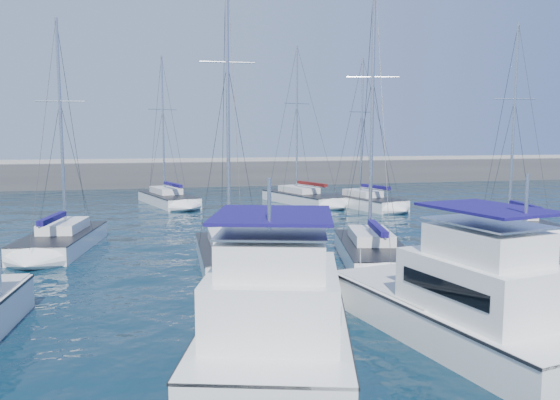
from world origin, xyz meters
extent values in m
plane|color=black|center=(0.00, 0.00, 0.00)|extent=(220.00, 220.00, 0.00)
cube|color=#424244|center=(0.00, 52.00, 1.00)|extent=(160.00, 6.00, 4.00)
cube|color=gray|center=(0.00, 52.00, 3.20)|extent=(160.00, 1.20, 0.50)
cube|color=white|center=(-5.24, -3.40, 0.40)|extent=(6.36, 9.89, 1.60)
cube|color=#262628|center=(-5.24, -3.40, 1.15)|extent=(6.44, 9.91, 0.08)
cube|color=white|center=(-5.56, -4.47, 2.00)|extent=(4.40, 5.01, 1.60)
cube|color=black|center=(-5.56, -4.47, 2.08)|extent=(4.22, 4.22, 0.45)
cube|color=white|center=(-5.62, -4.66, 3.25)|extent=(3.40, 3.61, 0.90)
cube|color=#160E56|center=(-5.62, -4.66, 4.25)|extent=(3.84, 4.11, 0.08)
cube|color=white|center=(0.28, -3.51, 0.40)|extent=(4.82, 9.82, 1.60)
cube|color=#262628|center=(0.28, -3.51, 1.15)|extent=(4.89, 9.83, 0.08)
cube|color=white|center=(0.49, -4.63, 2.00)|extent=(3.42, 4.77, 1.60)
cube|color=black|center=(0.49, -4.63, 2.08)|extent=(3.31, 3.93, 0.45)
cube|color=white|center=(0.53, -4.83, 3.25)|extent=(2.66, 3.39, 0.90)
cube|color=#160E56|center=(0.53, -4.83, 4.25)|extent=(3.00, 3.87, 0.08)
cube|color=white|center=(-13.57, 13.53, 0.30)|extent=(4.24, 8.58, 1.30)
cube|color=#262628|center=(-13.57, 13.53, 0.93)|extent=(4.30, 8.58, 0.06)
cube|color=white|center=(-13.49, 14.03, 1.25)|extent=(2.48, 3.85, 0.55)
cylinder|color=silver|center=(-13.44, 14.34, 7.06)|extent=(0.18, 0.18, 11.22)
cylinder|color=silver|center=(-13.76, 12.31, 1.80)|extent=(0.76, 4.07, 0.12)
cube|color=#160E56|center=(-13.77, 12.21, 1.95)|extent=(0.92, 3.70, 0.28)
cube|color=white|center=(-4.94, 7.67, 0.30)|extent=(3.29, 8.23, 1.30)
cube|color=#262628|center=(-4.94, 7.67, 0.93)|extent=(3.35, 8.23, 0.06)
cube|color=white|center=(-4.92, 8.18, 1.25)|extent=(2.08, 3.62, 0.55)
cylinder|color=silver|center=(-4.91, 8.48, 8.42)|extent=(0.18, 0.18, 13.93)
cylinder|color=silver|center=(-4.98, 6.45, 1.80)|extent=(0.27, 4.06, 0.12)
cube|color=#571311|center=(-4.99, 6.35, 1.95)|extent=(0.48, 3.67, 0.28)
cube|color=white|center=(1.99, 6.67, 0.30)|extent=(4.68, 8.55, 1.30)
cube|color=#262628|center=(1.99, 6.67, 0.93)|extent=(4.74, 8.57, 0.06)
cube|color=white|center=(2.11, 7.16, 1.25)|extent=(2.65, 3.88, 0.55)
cylinder|color=silver|center=(2.18, 7.46, 7.89)|extent=(0.18, 0.18, 12.87)
cylinder|color=silver|center=(1.72, 5.48, 1.80)|extent=(1.05, 3.97, 0.12)
cube|color=#160E56|center=(1.69, 5.39, 1.95)|extent=(1.18, 3.63, 0.28)
cube|color=white|center=(14.25, 12.25, 0.30)|extent=(4.43, 8.28, 1.30)
cube|color=#262628|center=(14.25, 12.25, 0.93)|extent=(4.49, 8.29, 0.06)
cube|color=white|center=(14.34, 12.73, 1.25)|extent=(2.56, 3.74, 0.55)
cylinder|color=silver|center=(14.39, 13.02, 7.45)|extent=(0.18, 0.18, 12.01)
cylinder|color=silver|center=(14.02, 11.09, 1.80)|extent=(0.86, 3.88, 0.12)
cube|color=#160E56|center=(14.00, 10.99, 1.95)|extent=(1.01, 3.54, 0.28)
cube|color=white|center=(-7.16, 32.71, 0.30)|extent=(5.46, 9.84, 1.30)
cube|color=#262628|center=(-7.16, 32.71, 0.93)|extent=(5.52, 9.85, 0.06)
cube|color=white|center=(-7.32, 33.28, 1.25)|extent=(3.00, 4.48, 0.55)
cylinder|color=silver|center=(-7.41, 33.62, 7.49)|extent=(0.18, 0.18, 12.08)
cylinder|color=silver|center=(-6.77, 31.36, 1.80)|extent=(1.41, 4.54, 0.12)
cube|color=#160E56|center=(-6.74, 31.27, 1.95)|extent=(1.50, 4.15, 0.28)
cube|color=white|center=(5.11, 30.61, 0.30)|extent=(5.93, 10.17, 1.30)
cube|color=#262628|center=(5.11, 30.61, 0.93)|extent=(5.99, 10.19, 0.06)
cube|color=white|center=(4.93, 31.19, 1.25)|extent=(3.22, 4.65, 0.55)
cylinder|color=silver|center=(4.81, 31.53, 7.98)|extent=(0.18, 0.18, 13.06)
cylinder|color=silver|center=(5.56, 29.23, 1.80)|extent=(1.61, 4.65, 0.12)
cube|color=#571311|center=(5.59, 29.13, 1.95)|extent=(1.68, 4.26, 0.28)
cube|color=white|center=(9.69, 26.22, 0.30)|extent=(5.07, 8.35, 1.30)
cube|color=#262628|center=(9.69, 26.22, 0.93)|extent=(5.12, 8.37, 0.06)
cube|color=white|center=(9.55, 26.69, 1.25)|extent=(2.83, 3.83, 0.55)
cylinder|color=silver|center=(9.47, 26.97, 7.21)|extent=(0.18, 0.18, 11.52)
cylinder|color=silver|center=(10.02, 25.09, 1.80)|extent=(1.21, 3.79, 0.12)
cube|color=#160E56|center=(10.05, 25.00, 1.95)|extent=(1.32, 3.48, 0.28)
camera|label=1|loc=(-8.66, -18.23, 6.27)|focal=35.00mm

